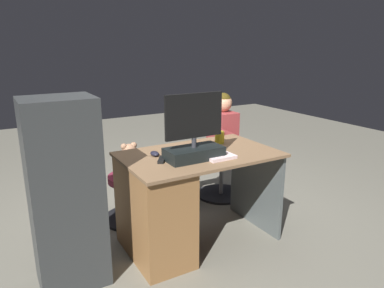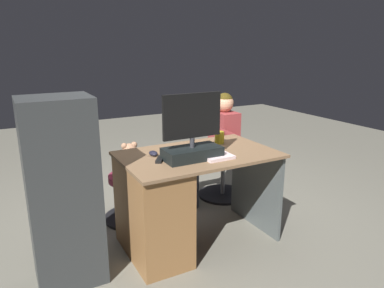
# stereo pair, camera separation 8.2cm
# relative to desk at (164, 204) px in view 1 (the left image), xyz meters

# --- Properties ---
(ground_plane) EXTENTS (10.00, 10.00, 0.00)m
(ground_plane) POSITION_rel_desk_xyz_m (-0.31, -0.32, -0.40)
(ground_plane) COLOR slate
(desk) EXTENTS (1.20, 0.76, 0.76)m
(desk) POSITION_rel_desk_xyz_m (0.00, 0.00, 0.00)
(desk) COLOR brown
(desk) RESTS_ON ground_plane
(monitor) EXTENTS (0.46, 0.22, 0.49)m
(monitor) POSITION_rel_desk_xyz_m (-0.20, 0.11, 0.49)
(monitor) COLOR black
(monitor) RESTS_ON desk
(keyboard) EXTENTS (0.42, 0.14, 0.02)m
(keyboard) POSITION_rel_desk_xyz_m (-0.30, -0.09, 0.37)
(keyboard) COLOR black
(keyboard) RESTS_ON desk
(computer_mouse) EXTENTS (0.06, 0.10, 0.04)m
(computer_mouse) POSITION_rel_desk_xyz_m (0.02, -0.11, 0.37)
(computer_mouse) COLOR black
(computer_mouse) RESTS_ON desk
(cup) EXTENTS (0.08, 0.08, 0.10)m
(cup) POSITION_rel_desk_xyz_m (-0.62, -0.17, 0.41)
(cup) COLOR yellow
(cup) RESTS_ON desk
(tv_remote) EXTENTS (0.12, 0.15, 0.02)m
(tv_remote) POSITION_rel_desk_xyz_m (0.02, 0.02, 0.37)
(tv_remote) COLOR black
(tv_remote) RESTS_ON desk
(notebook_binder) EXTENTS (0.23, 0.30, 0.02)m
(notebook_binder) POSITION_rel_desk_xyz_m (-0.38, 0.11, 0.37)
(notebook_binder) COLOR silver
(notebook_binder) RESTS_ON desk
(office_chair_teddy) EXTENTS (0.53, 0.53, 0.43)m
(office_chair_teddy) POSITION_rel_desk_xyz_m (0.03, -0.64, -0.16)
(office_chair_teddy) COLOR black
(office_chair_teddy) RESTS_ON ground_plane
(teddy_bear) EXTENTS (0.21, 0.22, 0.30)m
(teddy_bear) POSITION_rel_desk_xyz_m (0.03, -0.65, 0.17)
(teddy_bear) COLOR #A57658
(teddy_bear) RESTS_ON office_chair_teddy
(visitor_chair) EXTENTS (0.52, 0.52, 0.43)m
(visitor_chair) POSITION_rel_desk_xyz_m (-0.99, -0.67, -0.16)
(visitor_chair) COLOR black
(visitor_chair) RESTS_ON ground_plane
(person) EXTENTS (0.57, 0.48, 1.11)m
(person) POSITION_rel_desk_xyz_m (-0.90, -0.67, 0.24)
(person) COLOR #933435
(person) RESTS_ON ground_plane
(equipment_rack) EXTENTS (0.44, 0.36, 1.27)m
(equipment_rack) POSITION_rel_desk_xyz_m (0.71, 0.02, 0.23)
(equipment_rack) COLOR #313435
(equipment_rack) RESTS_ON ground_plane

